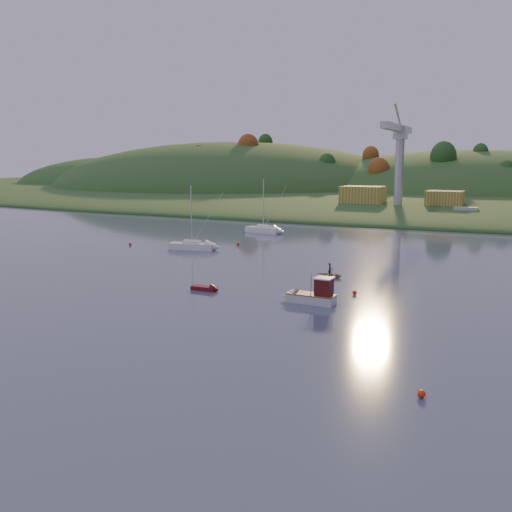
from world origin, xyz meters
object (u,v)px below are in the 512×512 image
at_px(fishing_boat, 307,295).
at_px(sailboat_near, 192,245).
at_px(sailboat_far, 263,229).
at_px(red_tender, 209,289).
at_px(canoe, 330,275).

relative_size(fishing_boat, sailboat_near, 0.57).
xyz_separation_m(fishing_boat, sailboat_near, (-28.95, 24.33, -0.13)).
distance_m(sailboat_far, red_tender, 51.25).
height_order(sailboat_near, sailboat_far, sailboat_far).
xyz_separation_m(sailboat_far, red_tender, (16.20, -48.62, -0.46)).
bearing_deg(red_tender, sailboat_near, 123.99).
xyz_separation_m(fishing_boat, sailboat_far, (-27.77, 48.83, -0.12)).
height_order(sailboat_near, canoe, sailboat_near).
relative_size(fishing_boat, canoe, 1.93).
bearing_deg(sailboat_far, canoe, -42.84).
bearing_deg(sailboat_near, fishing_boat, -51.15).
distance_m(fishing_boat, sailboat_far, 56.17).
distance_m(fishing_boat, red_tender, 11.58).
xyz_separation_m(fishing_boat, canoe, (-1.90, 12.68, -0.50)).
height_order(sailboat_far, canoe, sailboat_far).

